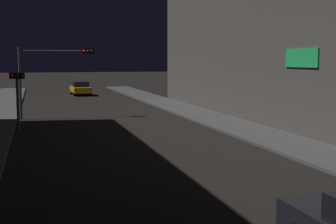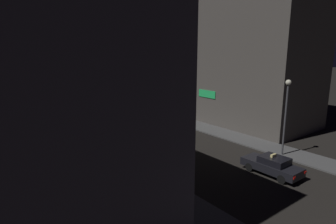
# 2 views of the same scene
# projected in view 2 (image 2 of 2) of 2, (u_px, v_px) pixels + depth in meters

# --- Properties ---
(sidewalk_left) EXTENTS (3.01, 70.37, 0.13)m
(sidewalk_left) POSITION_uv_depth(u_px,v_px,m) (63.00, 128.00, 34.19)
(sidewalk_left) COLOR #4C4C4C
(sidewalk_left) RESTS_ON ground_plane
(sidewalk_right) EXTENTS (3.01, 70.37, 0.13)m
(sidewalk_right) POSITION_uv_depth(u_px,v_px,m) (155.00, 113.00, 42.20)
(sidewalk_right) COLOR #4C4C4C
(sidewalk_right) RESTS_ON ground_plane
(building_facade_left) EXTENTS (10.54, 26.58, 11.89)m
(building_facade_left) POSITION_uv_depth(u_px,v_px,m) (12.00, 97.00, 19.99)
(building_facade_left) COLOR #3D3842
(building_facade_left) RESTS_ON ground_plane
(building_facade_right) EXTENTS (9.90, 33.76, 21.59)m
(building_facade_right) POSITION_uv_depth(u_px,v_px,m) (200.00, 39.00, 41.86)
(building_facade_right) COLOR #514C47
(building_facade_right) RESTS_ON ground_plane
(taxi) EXTENTS (1.84, 4.46, 1.62)m
(taxi) POSITION_uv_depth(u_px,v_px,m) (272.00, 165.00, 21.38)
(taxi) COLOR black
(taxi) RESTS_ON ground_plane
(far_car) EXTENTS (1.96, 4.51, 1.42)m
(far_car) POSITION_uv_depth(u_px,v_px,m) (65.00, 94.00, 55.36)
(far_car) COLOR yellow
(far_car) RESTS_ON ground_plane
(traffic_light_overhead) EXTENTS (4.78, 0.41, 4.61)m
(traffic_light_overhead) POSITION_uv_depth(u_px,v_px,m) (85.00, 95.00, 37.26)
(traffic_light_overhead) COLOR #47474C
(traffic_light_overhead) RESTS_ON ground_plane
(traffic_light_left_kerb) EXTENTS (0.80, 0.42, 3.20)m
(traffic_light_left_kerb) POSITION_uv_depth(u_px,v_px,m) (85.00, 111.00, 32.49)
(traffic_light_left_kerb) COLOR #47474C
(traffic_light_left_kerb) RESTS_ON ground_plane
(sign_pole_left) EXTENTS (0.62, 0.10, 4.31)m
(sign_pole_left) POSITION_uv_depth(u_px,v_px,m) (189.00, 158.00, 17.51)
(sign_pole_left) COLOR #47474C
(sign_pole_left) RESTS_ON sidewalk_left
(street_lamp_near_block) EXTENTS (0.48, 0.48, 6.65)m
(street_lamp_near_block) POSITION_uv_depth(u_px,v_px,m) (286.00, 105.00, 24.30)
(street_lamp_near_block) COLOR #47474C
(street_lamp_near_block) RESTS_ON sidewalk_right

